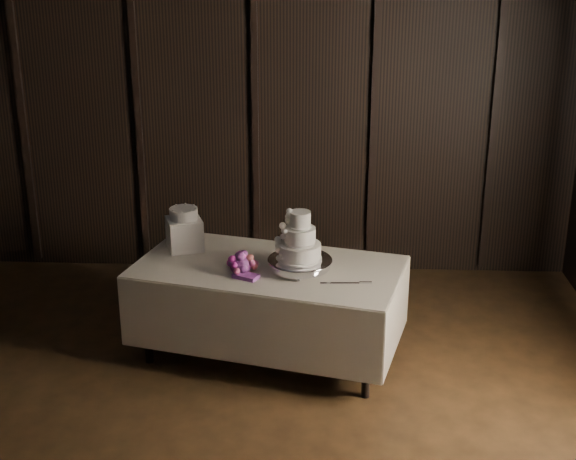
{
  "coord_description": "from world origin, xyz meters",
  "views": [
    {
      "loc": [
        0.65,
        -3.85,
        3.1
      ],
      "look_at": [
        0.39,
        1.71,
        1.05
      ],
      "focal_mm": 50.0,
      "sensor_mm": 36.0,
      "label": 1
    }
  ],
  "objects_px": {
    "box_pedestal": "(185,234)",
    "cake_stand": "(300,265)",
    "bouquet": "(241,263)",
    "small_cake": "(184,214)",
    "display_table": "(269,307)",
    "wedding_cake": "(296,241)"
  },
  "relations": [
    {
      "from": "wedding_cake",
      "to": "box_pedestal",
      "type": "xyz_separation_m",
      "value": [
        -0.9,
        0.42,
        -0.11
      ]
    },
    {
      "from": "bouquet",
      "to": "box_pedestal",
      "type": "bearing_deg",
      "value": 138.01
    },
    {
      "from": "bouquet",
      "to": "small_cake",
      "type": "xyz_separation_m",
      "value": [
        -0.49,
        0.44,
        0.23
      ]
    },
    {
      "from": "bouquet",
      "to": "small_cake",
      "type": "relative_size",
      "value": 1.77
    },
    {
      "from": "cake_stand",
      "to": "box_pedestal",
      "type": "distance_m",
      "value": 1.01
    },
    {
      "from": "bouquet",
      "to": "display_table",
      "type": "bearing_deg",
      "value": 31.49
    },
    {
      "from": "box_pedestal",
      "to": "cake_stand",
      "type": "bearing_deg",
      "value": -23.55
    },
    {
      "from": "bouquet",
      "to": "small_cake",
      "type": "bearing_deg",
      "value": 138.01
    },
    {
      "from": "box_pedestal",
      "to": "small_cake",
      "type": "bearing_deg",
      "value": 0.0
    },
    {
      "from": "display_table",
      "to": "box_pedestal",
      "type": "distance_m",
      "value": 0.89
    },
    {
      "from": "bouquet",
      "to": "cake_stand",
      "type": "bearing_deg",
      "value": 4.77
    },
    {
      "from": "display_table",
      "to": "box_pedestal",
      "type": "xyz_separation_m",
      "value": [
        -0.68,
        0.32,
        0.47
      ]
    },
    {
      "from": "display_table",
      "to": "small_cake",
      "type": "bearing_deg",
      "value": 169.31
    },
    {
      "from": "cake_stand",
      "to": "box_pedestal",
      "type": "height_order",
      "value": "box_pedestal"
    },
    {
      "from": "display_table",
      "to": "bouquet",
      "type": "height_order",
      "value": "bouquet"
    },
    {
      "from": "display_table",
      "to": "bouquet",
      "type": "bearing_deg",
      "value": -134.12
    },
    {
      "from": "cake_stand",
      "to": "small_cake",
      "type": "xyz_separation_m",
      "value": [
        -0.93,
        0.4,
        0.25
      ]
    },
    {
      "from": "display_table",
      "to": "small_cake",
      "type": "xyz_separation_m",
      "value": [
        -0.68,
        0.32,
        0.64
      ]
    },
    {
      "from": "cake_stand",
      "to": "box_pedestal",
      "type": "bearing_deg",
      "value": 156.45
    },
    {
      "from": "box_pedestal",
      "to": "display_table",
      "type": "bearing_deg",
      "value": -25.08
    },
    {
      "from": "wedding_cake",
      "to": "box_pedestal",
      "type": "distance_m",
      "value": 1.0
    },
    {
      "from": "wedding_cake",
      "to": "bouquet",
      "type": "relative_size",
      "value": 0.95
    }
  ]
}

